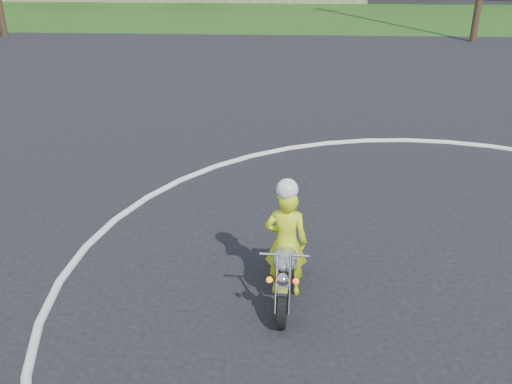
{
  "coord_description": "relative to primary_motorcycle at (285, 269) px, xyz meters",
  "views": [
    {
      "loc": [
        -2.85,
        -3.63,
        4.72
      ],
      "look_at": [
        -3.22,
        3.84,
        1.1
      ],
      "focal_mm": 40.0,
      "sensor_mm": 36.0,
      "label": 1
    }
  ],
  "objects": [
    {
      "name": "primary_motorcycle",
      "position": [
        0.0,
        0.0,
        0.0
      ],
      "size": [
        0.63,
        1.79,
        0.94
      ],
      "rotation": [
        0.0,
        0.0,
        -0.05
      ],
      "color": "black",
      "rests_on": "ground"
    },
    {
      "name": "grass_strip",
      "position": [
        2.77,
        24.19,
        -0.45
      ],
      "size": [
        120.0,
        10.0,
        0.02
      ],
      "primitive_type": "cube",
      "color": "#1E4714",
      "rests_on": "ground"
    },
    {
      "name": "rider_primary_grp",
      "position": [
        -0.0,
        0.13,
        0.39
      ],
      "size": [
        0.6,
        0.41,
        1.75
      ],
      "rotation": [
        0.0,
        0.0,
        -0.05
      ],
      "color": "#D4EB18",
      "rests_on": "ground"
    }
  ]
}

